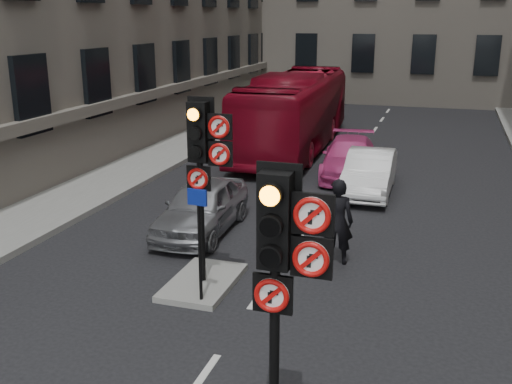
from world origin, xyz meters
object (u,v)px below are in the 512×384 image
Objects in this scene: car_pink at (350,157)px; motorcycle at (284,209)px; signal_near at (283,253)px; info_sign at (199,229)px; signal_far at (204,152)px; motorcyclist at (337,221)px; car_silver at (202,207)px; car_white at (370,172)px; bus_red at (294,112)px.

car_pink is 2.31× the size of motorcycle.
info_sign is at bearing 126.80° from signal_near.
motorcycle is at bearing 88.86° from info_sign.
signal_far reaches higher than motorcyclist.
car_pink is (1.30, 9.29, -2.09)m from signal_far.
signal_near is 1.95× the size of motorcycle.
signal_far reaches higher than signal_near.
info_sign is at bearing -69.72° from car_silver.
car_white is at bearing 73.73° from signal_far.
signal_near is 4.13m from info_sign.
car_silver is 9.95m from bus_red.
car_silver is at bearing 116.34° from info_sign.
car_silver is 2.01× the size of motorcyclist.
signal_far is at bearing 37.18° from motorcyclist.
car_white is 5.58m from motorcyclist.
signal_far reaches higher than car_pink.
signal_far is 0.33× the size of bus_red.
info_sign is at bearing 50.05° from motorcyclist.
car_pink reaches higher than motorcycle.
car_pink is (-1.30, 13.29, -1.97)m from signal_near.
signal_near is at bearing -89.00° from car_white.
car_silver is (-3.87, 6.83, -1.94)m from signal_near.
bus_red is (-3.65, 5.26, 0.87)m from car_white.
car_pink is at bearing -86.74° from motorcyclist.
motorcycle is 0.98× the size of motorcyclist.
motorcycle is at bearing 104.70° from signal_near.
car_silver is 2.05× the size of motorcycle.
bus_red is 11.44m from motorcyclist.
signal_near reaches higher than bus_red.
motorcycle is (0.61, 3.57, -2.15)m from signal_far.
motorcyclist is at bearing -73.16° from bus_red.
signal_far is 9.61m from car_pink.
car_silver is 0.98× the size of car_white.
signal_far is 1.95× the size of motorcycle.
signal_near is at bearing 90.02° from motorcyclist.
info_sign is at bearing -105.19° from motorcycle.
info_sign is (-1.08, -10.10, 0.87)m from car_pink.
info_sign reaches higher than motorcycle.
car_silver is 0.35× the size of bus_red.
car_pink is at bearing -53.23° from bus_red.
bus_red reaches higher than motorcyclist.
car_white is 0.90× the size of car_pink.
motorcycle is at bearing -102.49° from car_pink.
car_white is (3.46, 4.66, -0.01)m from car_silver.
signal_near is at bearing -78.25° from bus_red.
info_sign reaches higher than car_silver.
car_white is 8.57m from info_sign.
signal_near is 8.09m from motorcycle.
signal_far is 3.72m from car_silver.
car_white is 1.81× the size of info_sign.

